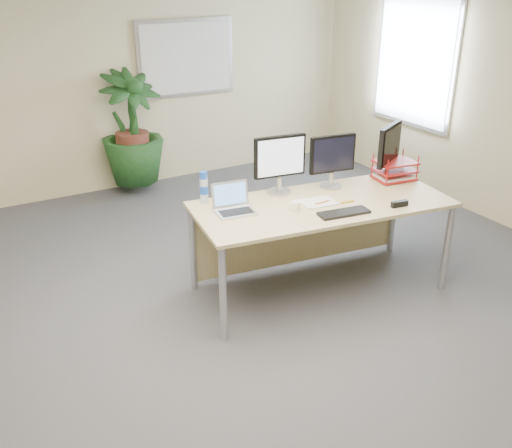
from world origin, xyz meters
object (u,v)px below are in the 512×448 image
monitor_right (332,158)px  laptop (233,204)px  desk (315,217)px  floor_plant (132,134)px  monitor_left (280,161)px

monitor_right → laptop: size_ratio=1.39×
desk → floor_plant: 3.01m
desk → laptop: (-0.74, 0.09, 0.23)m
desk → monitor_right: size_ratio=4.76×
floor_plant → laptop: size_ratio=4.43×
monitor_left → desk: bearing=-48.9°
laptop → monitor_left: bearing=15.8°
monitor_left → monitor_right: monitor_left is taller
floor_plant → monitor_left: bearing=-81.4°
monitor_right → laptop: 1.02m
monitor_left → laptop: (-0.53, -0.15, -0.23)m
desk → monitor_left: size_ratio=4.42×
monitor_left → laptop: bearing=-164.2°
floor_plant → laptop: floor_plant is taller
floor_plant → desk: bearing=-78.1°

